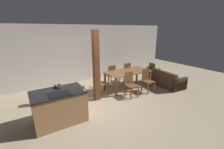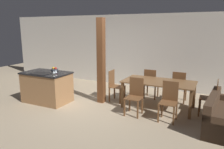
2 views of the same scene
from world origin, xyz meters
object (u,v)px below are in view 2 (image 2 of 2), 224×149
object	(u,v)px
wine_glass_near	(54,72)
dining_chair_head_end	(115,85)
fruit_bowl	(55,69)
timber_post	(101,61)
dining_chair_far_left	(151,83)
dining_chair_foot_end	(211,97)
dining_chair_near_left	(135,96)
kitchen_island	(47,87)
dining_table	(159,84)
dining_chair_near_right	(169,100)
dining_chair_far_right	(179,86)
wine_glass_middle	(56,72)

from	to	relation	value
wine_glass_near	dining_chair_head_end	xyz separation A→B (m)	(1.19, 1.33, -0.54)
fruit_bowl	timber_post	bearing A→B (deg)	15.17
dining_chair_far_left	dining_chair_head_end	distance (m)	1.16
wine_glass_near	dining_chair_far_left	xyz separation A→B (m)	(2.10, 2.06, -0.54)
fruit_bowl	dining_chair_foot_end	distance (m)	4.50
wine_glass_near	dining_chair_near_left	bearing A→B (deg)	16.27
fruit_bowl	dining_chair_far_left	distance (m)	3.02
dining_chair_foot_end	kitchen_island	bearing A→B (deg)	-77.84
dining_chair_near_left	wine_glass_near	bearing A→B (deg)	-163.73
dining_chair_head_end	dining_chair_foot_end	world-z (taller)	same
dining_table	dining_chair_near_left	xyz separation A→B (m)	(-0.44, -0.72, -0.18)
fruit_bowl	dining_chair_near_right	bearing A→B (deg)	-0.85
dining_chair_far_right	timber_post	world-z (taller)	timber_post
dining_table	dining_chair_far_left	size ratio (longest dim) A/B	2.04
kitchen_island	dining_chair_foot_end	size ratio (longest dim) A/B	1.47
dining_chair_near_left	dining_chair_near_right	size ratio (longest dim) A/B	1.00
wine_glass_middle	dining_chair_near_left	bearing A→B (deg)	14.25
dining_chair_near_right	dining_chair_far_left	world-z (taller)	same
fruit_bowl	dining_chair_near_right	xyz separation A→B (m)	(3.51, -0.05, -0.46)
dining_chair_near_left	dining_chair_far_left	world-z (taller)	same
kitchen_island	dining_chair_foot_end	world-z (taller)	dining_chair_foot_end
dining_chair_head_end	timber_post	size ratio (longest dim) A/B	0.38
kitchen_island	wine_glass_near	bearing A→B (deg)	-30.47
dining_chair_near_right	dining_chair_far_right	distance (m)	1.45
wine_glass_middle	timber_post	distance (m)	1.32
dining_chair_head_end	wine_glass_middle	bearing A→B (deg)	136.55
dining_chair_near_right	dining_chair_head_end	bearing A→B (deg)	157.88
dining_chair_head_end	dining_chair_near_right	bearing A→B (deg)	-112.12
fruit_bowl	dining_table	bearing A→B (deg)	12.28
dining_chair_near_right	dining_chair_foot_end	distance (m)	1.16
dining_chair_near_left	dining_chair_far_right	bearing A→B (deg)	58.94
dining_chair_foot_end	fruit_bowl	bearing A→B (deg)	-81.38
fruit_bowl	dining_chair_foot_end	bearing A→B (deg)	8.62
fruit_bowl	dining_chair_far_right	world-z (taller)	fruit_bowl
dining_chair_far_left	dining_chair_head_end	xyz separation A→B (m)	(-0.91, -0.72, 0.00)
dining_chair_head_end	dining_chair_near_left	bearing A→B (deg)	-128.53
wine_glass_near	dining_chair_foot_end	xyz separation A→B (m)	(3.87, 1.33, -0.54)
dining_chair_head_end	timber_post	world-z (taller)	timber_post
wine_glass_middle	dining_chair_near_right	bearing A→B (deg)	10.18
dining_chair_near_right	fruit_bowl	bearing A→B (deg)	179.15
dining_chair_far_left	wine_glass_near	bearing A→B (deg)	44.46
wine_glass_near	dining_chair_near_left	world-z (taller)	wine_glass_near
wine_glass_near	wine_glass_middle	size ratio (longest dim) A/B	1.00
kitchen_island	dining_chair_foot_end	bearing A→B (deg)	12.16
dining_table	wine_glass_middle	bearing A→B (deg)	-153.63
dining_chair_head_end	dining_chair_far_right	bearing A→B (deg)	-67.88
dining_chair_far_left	dining_table	bearing A→B (deg)	121.06
fruit_bowl	dining_chair_far_right	size ratio (longest dim) A/B	0.23
dining_chair_near_left	wine_glass_middle	bearing A→B (deg)	-165.75
dining_chair_far_right	dining_chair_foot_end	size ratio (longest dim) A/B	1.00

